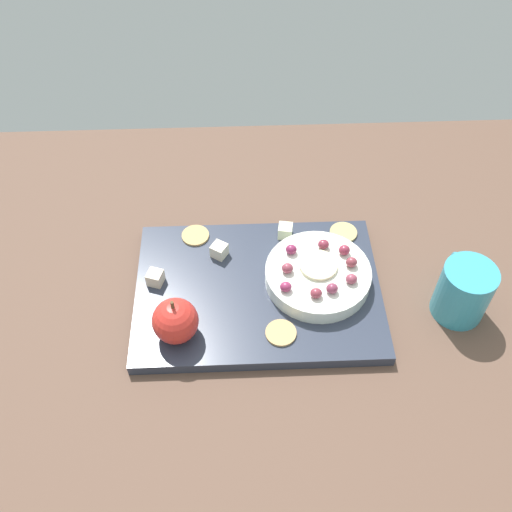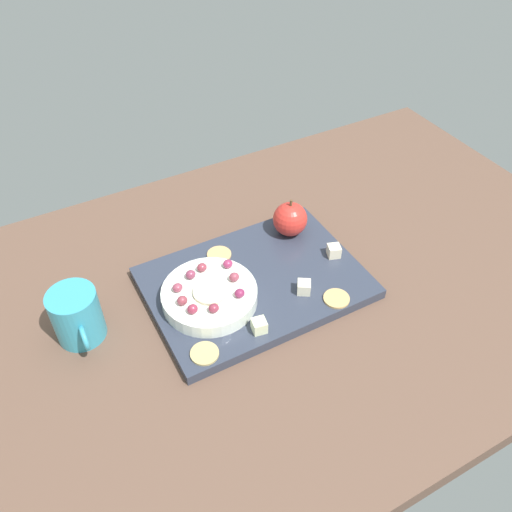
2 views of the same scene
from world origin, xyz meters
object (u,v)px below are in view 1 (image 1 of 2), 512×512
Objects in this scene: serving_dish at (318,275)px; grape_7 at (351,279)px; apple_slice_0 at (319,267)px; cheese_cube_0 at (155,276)px; grape_0 at (291,250)px; apple_whole at (175,321)px; grape_8 at (351,262)px; cheese_cube_1 at (285,231)px; grape_1 at (344,250)px; grape_5 at (323,244)px; grape_4 at (287,268)px; grape_2 at (286,287)px; cup at (463,291)px; cracker_1 at (281,333)px; grape_3 at (332,288)px; cheese_cube_2 at (219,250)px; grape_6 at (316,293)px; cracker_2 at (343,232)px; platter at (258,291)px; cracker_0 at (195,235)px.

grape_7 is at bearing 151.94° from serving_dish.
serving_dish is at bearing 82.27° from apple_slice_0.
cheese_cube_0 is 1.28× the size of grape_0.
apple_whole reaches higher than grape_8.
grape_1 reaches higher than cheese_cube_1.
grape_4 is at bearing 37.51° from grape_5.
grape_2 and grape_4 have the same top height.
grape_7 is 0.16× the size of cup.
cheese_cube_0 is 0.50× the size of cracker_1.
grape_2 is at bearing 34.93° from grape_1.
grape_1 is 1.00× the size of grape_3.
cheese_cube_2 is at bearing -43.49° from grape_2.
cup reaches higher than grape_3.
grape_8 is at bearing 135.82° from grape_5.
apple_whole is 3.78× the size of grape_6.
grape_3 is (3.93, 13.85, 3.17)cm from cracker_2.
cheese_cube_1 is at bearing -94.22° from grape_2.
cheese_cube_1 is at bearing -86.08° from grape_0.
apple_whole is (11.95, 7.99, 4.27)cm from platter.
cup is (-19.36, 0.75, -0.68)cm from grape_3.
cracker_0 and cracker_2 have the same top height.
cracker_1 is 15.60cm from grape_8.
platter is 21.50× the size of grape_4.
apple_whole is at bearing 110.84° from cheese_cube_0.
grape_2 is at bearing -99.72° from cracker_1.
cracker_0 is 0.41× the size of cup.
cracker_2 is 14.75cm from grape_3.
grape_5 is 4.30cm from apple_slice_0.
cheese_cube_1 reaches higher than platter.
cheese_cube_0 is 1.28× the size of grape_1.
apple_slice_0 reaches higher than cracker_2.
grape_4 is 1.00× the size of grape_6.
cracker_0 is 2.58× the size of grape_8.
grape_8 reaches higher than cheese_cube_0.
grape_7 is (-23.68, 12.46, 3.10)cm from cracker_0.
serving_dish is 3.59× the size of cracker_0.
grape_2 is 0.30× the size of apple_slice_0.
grape_4 is at bearing -10.67° from cup.
grape_6 is (-14.19, 10.70, 2.20)cm from cheese_cube_2.
cracker_0 is 2.58× the size of grape_0.
apple_slice_0 is (-24.96, 0.60, 1.75)cm from cheese_cube_0.
apple_slice_0 is at bearing 32.87° from grape_1.
cheese_cube_1 is 1.28× the size of grape_0.
cracker_1 is at bearing 34.32° from grape_3.
cup is at bearing 177.77° from grape_3.
grape_5 is (4.19, 5.19, 3.11)cm from cracker_2.
cracker_2 is 2.58× the size of grape_2.
grape_7 is at bearing -8.60° from cup.
grape_7 is at bearing 173.32° from cheese_cube_0.
grape_5 is (0.26, -8.67, -0.06)cm from grape_3.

